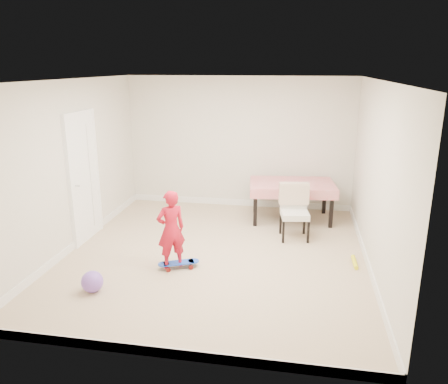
% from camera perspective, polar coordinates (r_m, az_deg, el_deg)
% --- Properties ---
extents(ground, '(5.00, 5.00, 0.00)m').
position_cam_1_polar(ground, '(6.76, -1.14, -8.18)').
color(ground, tan).
rests_on(ground, ground).
extents(ceiling, '(4.50, 5.00, 0.04)m').
position_cam_1_polar(ceiling, '(6.16, -1.28, 14.24)').
color(ceiling, white).
rests_on(ceiling, wall_back).
extents(wall_back, '(4.50, 0.04, 2.60)m').
position_cam_1_polar(wall_back, '(8.73, 1.97, 6.39)').
color(wall_back, beige).
rests_on(wall_back, ground).
extents(wall_front, '(4.50, 0.04, 2.60)m').
position_cam_1_polar(wall_front, '(4.04, -8.07, -5.69)').
color(wall_front, beige).
rests_on(wall_front, ground).
extents(wall_left, '(0.04, 5.00, 2.60)m').
position_cam_1_polar(wall_left, '(7.10, -19.18, 3.18)').
color(wall_left, beige).
rests_on(wall_left, ground).
extents(wall_right, '(0.04, 5.00, 2.60)m').
position_cam_1_polar(wall_right, '(6.30, 19.11, 1.60)').
color(wall_right, beige).
rests_on(wall_right, ground).
extents(door, '(0.11, 0.94, 2.11)m').
position_cam_1_polar(door, '(7.42, -17.83, 1.65)').
color(door, white).
rests_on(door, ground).
extents(baseboard_back, '(4.50, 0.02, 0.12)m').
position_cam_1_polar(baseboard_back, '(9.03, 1.90, -1.37)').
color(baseboard_back, white).
rests_on(baseboard_back, ground).
extents(baseboard_front, '(4.50, 0.02, 0.12)m').
position_cam_1_polar(baseboard_front, '(4.64, -7.47, -20.09)').
color(baseboard_front, white).
rests_on(baseboard_front, ground).
extents(baseboard_left, '(0.02, 5.00, 0.12)m').
position_cam_1_polar(baseboard_left, '(7.47, -18.36, -6.11)').
color(baseboard_left, white).
rests_on(baseboard_left, ground).
extents(baseboard_right, '(0.02, 5.00, 0.12)m').
position_cam_1_polar(baseboard_right, '(6.71, 18.21, -8.69)').
color(baseboard_right, white).
rests_on(baseboard_right, ground).
extents(dining_table, '(1.62, 1.13, 0.72)m').
position_cam_1_polar(dining_table, '(8.22, 8.79, -1.18)').
color(dining_table, '#B41509').
rests_on(dining_table, ground).
extents(dining_chair, '(0.59, 0.65, 0.91)m').
position_cam_1_polar(dining_chair, '(7.30, 9.22, -2.64)').
color(dining_chair, beige).
rests_on(dining_chair, ground).
extents(skateboard, '(0.63, 0.44, 0.09)m').
position_cam_1_polar(skateboard, '(6.37, -5.93, -9.46)').
color(skateboard, blue).
rests_on(skateboard, ground).
extents(child, '(0.49, 0.46, 1.13)m').
position_cam_1_polar(child, '(6.15, -6.93, -5.18)').
color(child, red).
rests_on(child, ground).
extents(balloon, '(0.28, 0.28, 0.28)m').
position_cam_1_polar(balloon, '(5.93, -16.83, -11.15)').
color(balloon, '#8054CA').
rests_on(balloon, ground).
extents(foam_toy, '(0.07, 0.40, 0.06)m').
position_cam_1_polar(foam_toy, '(6.73, 16.69, -8.77)').
color(foam_toy, yellow).
rests_on(foam_toy, ground).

